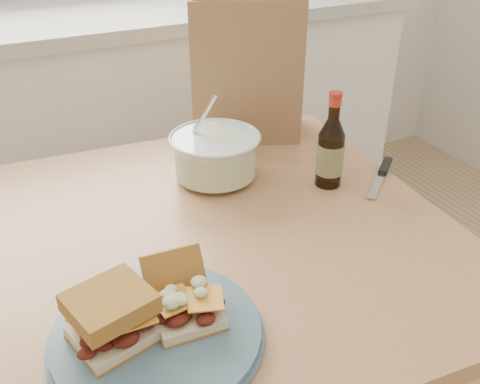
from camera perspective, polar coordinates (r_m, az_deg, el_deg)
name	(u,v)px	position (r m, az deg, el deg)	size (l,w,h in m)	color
cabinet_run	(58,154)	(1.95, -18.83, 3.88)	(2.50, 0.64, 0.94)	white
dining_table	(220,274)	(1.07, -2.20, -8.70)	(0.94, 0.94, 0.72)	tan
plate	(157,333)	(0.80, -8.85, -14.69)	(0.30, 0.30, 0.02)	#496476
sandwich_left	(112,317)	(0.76, -13.52, -12.80)	(0.13, 0.12, 0.08)	beige
sandwich_right	(183,297)	(0.79, -6.14, -11.06)	(0.10, 0.14, 0.08)	beige
coleslaw_bowl	(215,158)	(1.15, -2.66, 3.68)	(0.20, 0.20, 0.20)	silver
beer_bottle	(330,151)	(1.13, 9.62, 4.30)	(0.06, 0.06, 0.21)	black
knife	(383,171)	(1.24, 15.05, 2.20)	(0.16, 0.13, 0.01)	silver
paper_bag	(245,67)	(1.34, 0.51, 13.17)	(0.26, 0.17, 0.34)	#A1734E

